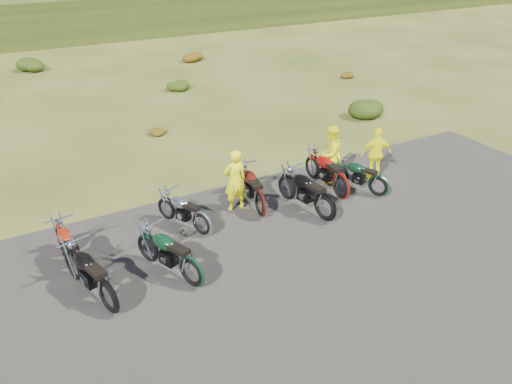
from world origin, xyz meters
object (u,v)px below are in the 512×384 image
motorcycle_3 (202,236)px  motorcycle_7 (377,197)px  person_middle (235,181)px  motorcycle_0 (111,312)px

motorcycle_3 → motorcycle_7: motorcycle_3 is taller
person_middle → motorcycle_0: bearing=33.9°
motorcycle_3 → person_middle: (1.38, 0.80, 0.91)m
motorcycle_3 → motorcycle_7: 5.49m
motorcycle_7 → person_middle: person_middle is taller
motorcycle_3 → motorcycle_7: size_ratio=1.01×
motorcycle_3 → motorcycle_7: (5.46, -0.54, 0.00)m
motorcycle_7 → person_middle: size_ratio=1.07×
motorcycle_7 → motorcycle_0: bearing=75.4°
motorcycle_7 → person_middle: 4.39m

